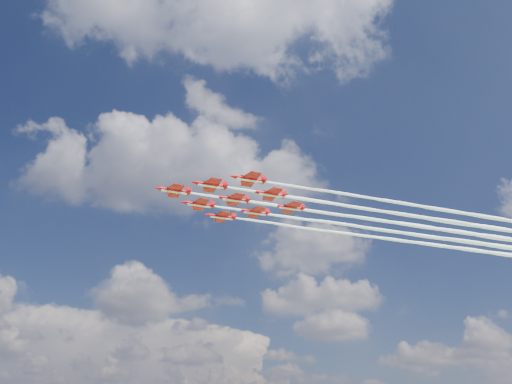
# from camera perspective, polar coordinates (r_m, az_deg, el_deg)

# --- Properties ---
(jet_lead) EXTENTS (142.47, 50.67, 2.71)m
(jet_lead) POSITION_cam_1_polar(r_m,az_deg,el_deg) (172.13, 14.61, -3.28)
(jet_lead) COLOR red
(jet_row2_port) EXTENTS (142.47, 50.67, 2.71)m
(jet_row2_port) POSITION_cam_1_polar(r_m,az_deg,el_deg) (172.01, 18.44, -2.75)
(jet_row2_port) COLOR red
(jet_row2_starb) EXTENTS (142.47, 50.67, 2.71)m
(jet_row2_starb) POSITION_cam_1_polar(r_m,az_deg,el_deg) (182.49, 15.83, -4.43)
(jet_row2_starb) COLOR red
(jet_row3_port) EXTENTS (142.47, 50.67, 2.71)m
(jet_row3_port) POSITION_cam_1_polar(r_m,az_deg,el_deg) (172.66, 22.25, -2.21)
(jet_row3_port) COLOR red
(jet_row3_centre) EXTENTS (142.47, 50.67, 2.71)m
(jet_row3_centre) POSITION_cam_1_polar(r_m,az_deg,el_deg) (182.56, 19.44, -3.92)
(jet_row3_centre) COLOR red
(jet_row3_starb) EXTENTS (142.47, 50.67, 2.71)m
(jet_row3_starb) POSITION_cam_1_polar(r_m,az_deg,el_deg) (192.99, 16.92, -5.45)
(jet_row3_starb) COLOR red
(jet_row4_port) EXTENTS (142.47, 50.67, 2.71)m
(jet_row4_port) POSITION_cam_1_polar(r_m,az_deg,el_deg) (183.36, 23.03, -3.41)
(jet_row4_port) COLOR red
(jet_row4_starb) EXTENTS (142.47, 50.67, 2.71)m
(jet_row4_starb) POSITION_cam_1_polar(r_m,az_deg,el_deg) (193.23, 20.34, -4.96)
(jet_row4_starb) COLOR red
(jet_tail) EXTENTS (142.47, 50.67, 2.71)m
(jet_tail) POSITION_cam_1_polar(r_m,az_deg,el_deg) (194.15, 23.73, -4.47)
(jet_tail) COLOR red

